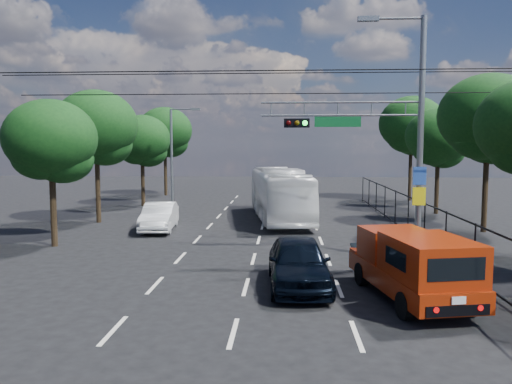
# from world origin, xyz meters

# --- Properties ---
(ground) EXTENTS (120.00, 120.00, 0.00)m
(ground) POSITION_xyz_m (0.00, 0.00, 0.00)
(ground) COLOR black
(ground) RESTS_ON ground
(lane_markings) EXTENTS (6.12, 38.00, 0.01)m
(lane_markings) POSITION_xyz_m (-0.00, 14.00, 0.01)
(lane_markings) COLOR beige
(lane_markings) RESTS_ON ground
(signal_mast) EXTENTS (6.43, 0.39, 9.50)m
(signal_mast) POSITION_xyz_m (5.28, 7.99, 5.24)
(signal_mast) COLOR slate
(signal_mast) RESTS_ON ground
(streetlight_left) EXTENTS (2.09, 0.22, 7.08)m
(streetlight_left) POSITION_xyz_m (-6.33, 22.00, 3.94)
(streetlight_left) COLOR slate
(streetlight_left) RESTS_ON ground
(utility_wires) EXTENTS (22.00, 5.04, 0.74)m
(utility_wires) POSITION_xyz_m (0.00, 8.83, 7.23)
(utility_wires) COLOR black
(utility_wires) RESTS_ON ground
(fence_right) EXTENTS (0.06, 34.03, 2.00)m
(fence_right) POSITION_xyz_m (7.60, 12.17, 1.03)
(fence_right) COLOR black
(fence_right) RESTS_ON ground
(tree_right_c) EXTENTS (5.10, 5.10, 8.29)m
(tree_right_c) POSITION_xyz_m (11.82, 15.02, 5.73)
(tree_right_c) COLOR black
(tree_right_c) RESTS_ON ground
(tree_right_d) EXTENTS (4.32, 4.32, 7.02)m
(tree_right_d) POSITION_xyz_m (11.42, 22.02, 4.85)
(tree_right_d) COLOR black
(tree_right_d) RESTS_ON ground
(tree_right_e) EXTENTS (5.28, 5.28, 8.58)m
(tree_right_e) POSITION_xyz_m (11.62, 30.02, 5.94)
(tree_right_e) COLOR black
(tree_right_e) RESTS_ON ground
(tree_left_b) EXTENTS (4.08, 4.08, 6.63)m
(tree_left_b) POSITION_xyz_m (-9.18, 10.02, 4.58)
(tree_left_b) COLOR black
(tree_left_b) RESTS_ON ground
(tree_left_c) EXTENTS (4.80, 4.80, 7.80)m
(tree_left_c) POSITION_xyz_m (-9.78, 17.02, 5.40)
(tree_left_c) COLOR black
(tree_left_c) RESTS_ON ground
(tree_left_d) EXTENTS (4.20, 4.20, 6.83)m
(tree_left_d) POSITION_xyz_m (-9.38, 25.02, 4.72)
(tree_left_d) COLOR black
(tree_left_d) RESTS_ON ground
(tree_left_e) EXTENTS (4.92, 4.92, 7.99)m
(tree_left_e) POSITION_xyz_m (-9.58, 33.02, 5.53)
(tree_left_e) COLOR black
(tree_left_e) RESTS_ON ground
(red_pickup) EXTENTS (3.02, 5.80, 2.06)m
(red_pickup) POSITION_xyz_m (5.02, 2.92, 1.10)
(red_pickup) COLOR black
(red_pickup) RESTS_ON ground
(navy_hatchback) EXTENTS (2.15, 4.85, 1.62)m
(navy_hatchback) POSITION_xyz_m (1.70, 4.12, 0.81)
(navy_hatchback) COLOR black
(navy_hatchback) RESTS_ON ground
(white_bus) EXTENTS (4.16, 11.59, 3.16)m
(white_bus) POSITION_xyz_m (0.93, 18.91, 1.58)
(white_bus) COLOR silver
(white_bus) RESTS_ON ground
(white_van) EXTENTS (1.98, 4.63, 1.48)m
(white_van) POSITION_xyz_m (-5.50, 14.49, 0.74)
(white_van) COLOR silver
(white_van) RESTS_ON ground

